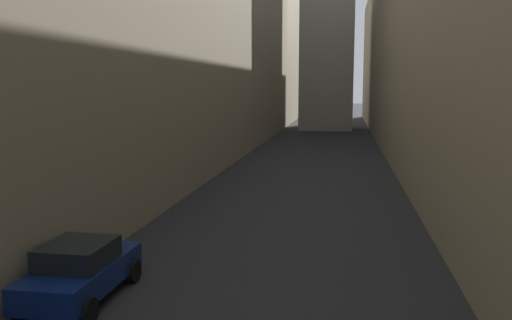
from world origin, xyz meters
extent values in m
plane|color=#232326|center=(0.00, 48.00, 0.00)|extent=(264.00, 264.00, 0.00)
cube|color=gray|center=(-11.75, 50.00, 11.25)|extent=(12.49, 108.00, 22.51)
cube|color=gray|center=(11.75, 50.00, 9.32)|extent=(12.50, 108.00, 18.64)
cube|color=navy|center=(-4.40, 18.10, 0.65)|extent=(1.73, 4.02, 0.66)
cube|color=black|center=(-4.40, 17.96, 1.27)|extent=(1.59, 1.86, 0.57)
cylinder|color=black|center=(-5.27, 19.46, 0.32)|extent=(0.22, 0.65, 0.65)
cylinder|color=black|center=(-3.53, 19.46, 0.32)|extent=(0.22, 0.65, 0.65)
cylinder|color=black|center=(-5.27, 16.73, 0.32)|extent=(0.22, 0.65, 0.65)
cylinder|color=black|center=(-3.53, 16.73, 0.32)|extent=(0.22, 0.65, 0.65)
camera|label=1|loc=(2.23, 5.68, 5.51)|focal=37.55mm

